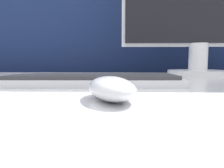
{
  "coord_description": "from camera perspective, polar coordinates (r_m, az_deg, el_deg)",
  "views": [
    {
      "loc": [
        -0.02,
        -0.54,
        0.83
      ],
      "look_at": [
        -0.03,
        -0.2,
        0.79
      ],
      "focal_mm": 35.0,
      "sensor_mm": 36.0,
      "label": 1
    }
  ],
  "objects": [
    {
      "name": "partition_panel",
      "position": [
        1.15,
        2.72,
        -0.97
      ],
      "size": [
        5.0,
        0.03,
        1.37
      ],
      "color": "navy",
      "rests_on": "ground_plane"
    },
    {
      "name": "computer_mouse_near",
      "position": [
        0.3,
        -0.22,
        -1.08
      ],
      "size": [
        0.09,
        0.14,
        0.03
      ],
      "rotation": [
        0.0,
        0.0,
        0.27
      ],
      "color": "white",
      "rests_on": "desk"
    },
    {
      "name": "keyboard",
      "position": [
        0.48,
        -5.03,
        0.99
      ],
      "size": [
        0.38,
        0.13,
        0.02
      ],
      "rotation": [
        0.0,
        0.0,
        0.02
      ],
      "color": "silver",
      "rests_on": "desk"
    }
  ]
}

